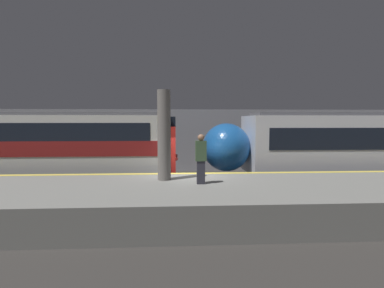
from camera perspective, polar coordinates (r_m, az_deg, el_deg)
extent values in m
plane|color=#33302D|center=(12.94, -1.06, -10.18)|extent=(120.00, 120.00, 0.00)
cube|color=slate|center=(10.41, -0.51, -10.77)|extent=(40.00, 4.96, 1.06)
cube|color=#EAD14C|center=(12.57, -1.04, -5.63)|extent=(40.00, 0.30, 0.01)
cube|color=#939399|center=(19.59, -1.89, 0.73)|extent=(50.00, 0.15, 4.02)
cylinder|color=slate|center=(11.12, -5.34, 1.67)|extent=(0.49, 0.49, 3.33)
ellipsoid|color=#195199|center=(15.39, 6.54, -0.61)|extent=(2.42, 2.77, 2.44)
sphere|color=#F2EFCC|center=(15.30, 3.01, -2.25)|extent=(0.20, 0.20, 0.20)
cube|color=red|center=(15.17, -3.63, -0.99)|extent=(0.25, 2.95, 2.32)
cube|color=black|center=(15.10, -3.65, 3.40)|extent=(0.25, 2.65, 0.93)
sphere|color=#EA4C42|center=(14.54, -3.02, -2.83)|extent=(0.18, 0.18, 0.18)
sphere|color=#EA4C42|center=(15.88, -3.05, -2.22)|extent=(0.18, 0.18, 0.18)
cube|color=#2D2D38|center=(10.49, 1.70, -5.43)|extent=(0.28, 0.20, 0.81)
cube|color=#3D5638|center=(10.39, 1.71, -1.32)|extent=(0.38, 0.24, 0.70)
sphere|color=#9E7051|center=(10.35, 1.71, 1.25)|extent=(0.23, 0.23, 0.23)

